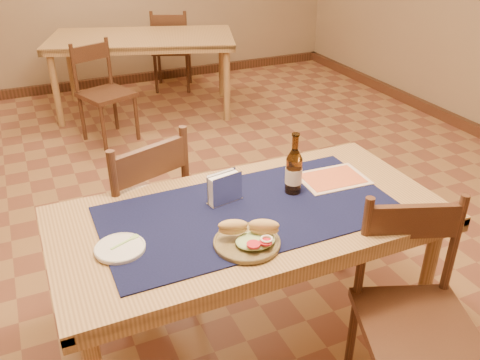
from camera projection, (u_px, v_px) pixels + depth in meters
name	position (u px, v px, depth m)	size (l,w,h in m)	color
room	(180.00, 14.00, 2.41)	(6.04, 7.04, 2.84)	olive
main_table	(250.00, 229.00, 2.12)	(1.60, 0.80, 0.75)	#A8834F
placemat	(250.00, 211.00, 2.08)	(1.20, 0.60, 0.01)	#0F1238
baseboard	(192.00, 246.00, 3.06)	(6.00, 7.00, 0.10)	#49291A
back_table	(142.00, 45.00, 4.92)	(1.93, 1.39, 0.75)	#A8834F
chair_main_far	(138.00, 214.00, 2.53)	(0.57, 0.57, 0.96)	#49291A
chair_main_near	(413.00, 314.00, 1.95)	(0.54, 0.54, 0.91)	#49291A
chair_back_near	(104.00, 91.00, 4.39)	(0.51, 0.51, 0.85)	#49291A
chair_back_far	(172.00, 48.00, 5.61)	(0.54, 0.54, 0.89)	#49291A
sandwich_plate	(249.00, 238.00, 1.86)	(0.25, 0.25, 0.10)	brown
side_plate	(120.00, 248.00, 1.84)	(0.18, 0.18, 0.02)	silver
fork	(127.00, 241.00, 1.87)	(0.12, 0.06, 0.00)	#99CE71
beer_bottle	(294.00, 171.00, 2.17)	(0.07, 0.07, 0.27)	#4F2D0E
napkin_holder	(225.00, 189.00, 2.11)	(0.16, 0.08, 0.13)	silver
menu_card	(333.00, 178.00, 2.32)	(0.31, 0.24, 0.01)	beige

